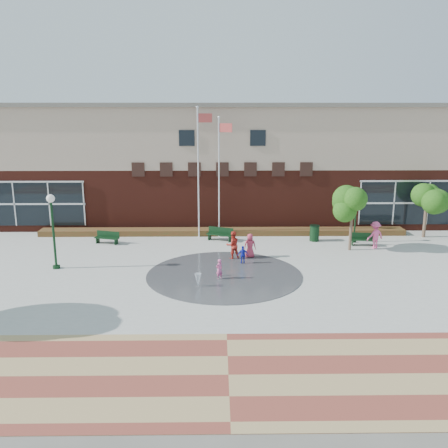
{
  "coord_description": "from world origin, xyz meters",
  "views": [
    {
      "loc": [
        -0.34,
        -21.27,
        8.63
      ],
      "look_at": [
        0.0,
        4.0,
        2.6
      ],
      "focal_mm": 38.0,
      "sensor_mm": 36.0,
      "label": 1
    }
  ],
  "objects_px": {
    "trash_can": "(314,233)",
    "child_splash": "(219,269)",
    "bench_left": "(107,240)",
    "flagpole_right": "(220,171)",
    "flagpole_left": "(199,166)"
  },
  "relations": [
    {
      "from": "flagpole_left",
      "to": "bench_left",
      "type": "bearing_deg",
      "value": -169.77
    },
    {
      "from": "flagpole_left",
      "to": "child_splash",
      "type": "bearing_deg",
      "value": -86.38
    },
    {
      "from": "flagpole_left",
      "to": "child_splash",
      "type": "height_order",
      "value": "flagpole_left"
    },
    {
      "from": "flagpole_left",
      "to": "flagpole_right",
      "type": "distance_m",
      "value": 1.45
    },
    {
      "from": "flagpole_left",
      "to": "trash_can",
      "type": "height_order",
      "value": "flagpole_left"
    },
    {
      "from": "trash_can",
      "to": "child_splash",
      "type": "relative_size",
      "value": 1.0
    },
    {
      "from": "bench_left",
      "to": "trash_can",
      "type": "distance_m",
      "value": 13.97
    },
    {
      "from": "flagpole_right",
      "to": "bench_left",
      "type": "distance_m",
      "value": 8.87
    },
    {
      "from": "flagpole_left",
      "to": "bench_left",
      "type": "height_order",
      "value": "flagpole_left"
    },
    {
      "from": "bench_left",
      "to": "child_splash",
      "type": "distance_m",
      "value": 10.21
    },
    {
      "from": "flagpole_left",
      "to": "bench_left",
      "type": "distance_m",
      "value": 7.92
    },
    {
      "from": "bench_left",
      "to": "trash_can",
      "type": "height_order",
      "value": "trash_can"
    },
    {
      "from": "bench_left",
      "to": "child_splash",
      "type": "bearing_deg",
      "value": -25.87
    },
    {
      "from": "trash_can",
      "to": "flagpole_right",
      "type": "bearing_deg",
      "value": 169.5
    },
    {
      "from": "flagpole_right",
      "to": "trash_can",
      "type": "distance_m",
      "value": 7.71
    }
  ]
}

